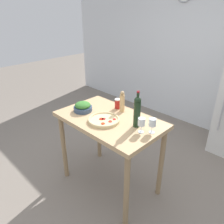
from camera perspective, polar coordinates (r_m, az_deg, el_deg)
name	(u,v)px	position (r m, az deg, el deg)	size (l,w,h in m)	color
ground_plane	(110,183)	(2.94, -0.51, -18.16)	(14.00, 14.00, 0.00)	slate
wall_back	(204,55)	(4.09, 22.94, 13.54)	(6.40, 0.08, 2.60)	silver
prep_counter	(110,128)	(2.44, -0.59, -4.24)	(1.16, 0.71, 0.95)	tan
wine_bottle	(137,111)	(2.16, 6.58, 0.26)	(0.07, 0.07, 0.38)	black
wine_glass_near	(142,123)	(2.09, 7.72, -2.75)	(0.07, 0.07, 0.15)	silver
wine_glass_far	(152,123)	(2.10, 10.51, -2.85)	(0.07, 0.07, 0.15)	silver
pepper_mill	(122,102)	(2.48, 2.66, 2.66)	(0.06, 0.06, 0.25)	tan
salad_bowl	(83,107)	(2.54, -7.63, 1.32)	(0.21, 0.21, 0.11)	#384C6B
homemade_pizza	(104,120)	(2.31, -2.15, -2.06)	(0.34, 0.34, 0.03)	#DBC189
salt_canister	(118,104)	(2.58, 1.49, 2.19)	(0.07, 0.07, 0.12)	#B2231E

